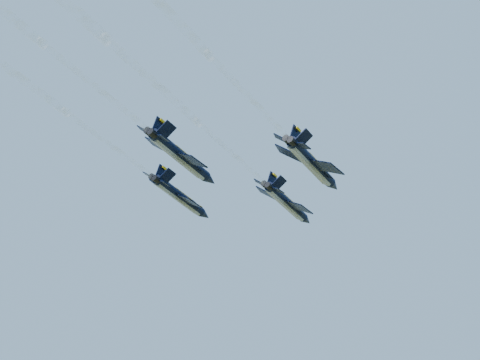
% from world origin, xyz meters
% --- Properties ---
extents(jet_lead, '(9.52, 14.76, 6.00)m').
position_xyz_m(jet_lead, '(6.47, 11.85, 102.57)').
color(jet_lead, black).
extents(jet_left, '(9.52, 14.76, 6.00)m').
position_xyz_m(jet_left, '(-8.92, 4.61, 102.57)').
color(jet_left, black).
extents(jet_right, '(9.52, 14.76, 6.00)m').
position_xyz_m(jet_right, '(13.02, -4.18, 102.57)').
color(jet_right, black).
extents(jet_slot, '(9.52, 14.76, 6.00)m').
position_xyz_m(jet_slot, '(-3.21, -11.01, 102.57)').
color(jet_slot, black).
extents(smoke_trail_lead, '(21.21, 52.09, 1.97)m').
position_xyz_m(smoke_trail_lead, '(-8.02, -25.93, 102.59)').
color(smoke_trail_lead, white).
extents(smoke_trail_right, '(21.21, 52.09, 1.97)m').
position_xyz_m(smoke_trail_right, '(-1.47, -41.97, 102.59)').
color(smoke_trail_right, white).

